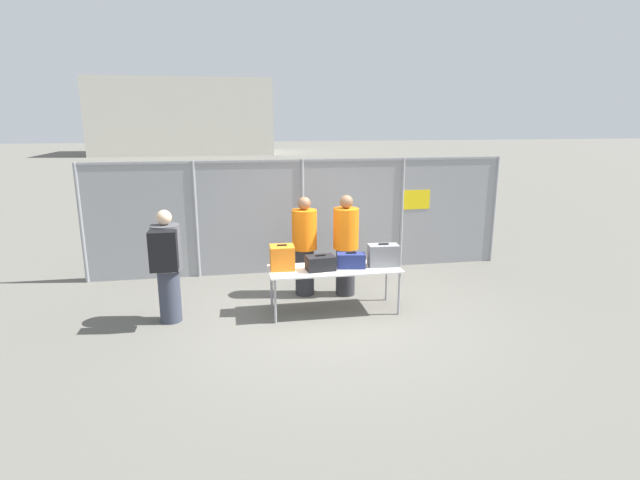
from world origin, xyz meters
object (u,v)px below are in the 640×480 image
at_px(suitcase_orange, 282,257).
at_px(security_worker_far, 304,245).
at_px(utility_trailer, 361,226).
at_px(suitcase_grey, 383,255).
at_px(suitcase_black, 320,263).
at_px(suitcase_navy, 351,261).
at_px(traveler_hooded, 167,262).
at_px(security_worker_near, 346,244).
at_px(inspection_table, 334,271).

height_order(suitcase_orange, security_worker_far, security_worker_far).
bearing_deg(suitcase_orange, utility_trailer, 60.62).
xyz_separation_m(suitcase_grey, utility_trailer, (0.84, 4.48, -0.50)).
distance_m(security_worker_far, utility_trailer, 4.13).
bearing_deg(suitcase_black, suitcase_navy, 4.26).
distance_m(suitcase_grey, traveler_hooded, 3.37).
bearing_deg(suitcase_navy, security_worker_near, 83.13).
relative_size(inspection_table, suitcase_orange, 5.19).
distance_m(suitcase_grey, utility_trailer, 4.59).
relative_size(inspection_table, security_worker_near, 1.17).
relative_size(traveler_hooded, utility_trailer, 0.39).
bearing_deg(security_worker_far, suitcase_black, 115.22).
bearing_deg(utility_trailer, security_worker_near, -108.95).
xyz_separation_m(traveler_hooded, security_worker_far, (2.21, 0.89, -0.06)).
height_order(suitcase_orange, suitcase_navy, suitcase_orange).
xyz_separation_m(inspection_table, security_worker_far, (-0.35, 0.88, 0.22)).
bearing_deg(security_worker_far, traveler_hooded, 40.48).
height_order(suitcase_navy, utility_trailer, suitcase_navy).
relative_size(suitcase_navy, security_worker_far, 0.27).
relative_size(traveler_hooded, security_worker_far, 1.00).
relative_size(suitcase_orange, security_worker_near, 0.23).
distance_m(inspection_table, suitcase_black, 0.29).
bearing_deg(security_worker_far, inspection_table, 130.01).
relative_size(inspection_table, suitcase_navy, 4.35).
bearing_deg(utility_trailer, suitcase_navy, -106.98).
bearing_deg(suitcase_black, security_worker_near, 53.53).
height_order(traveler_hooded, utility_trailer, traveler_hooded).
relative_size(suitcase_black, security_worker_far, 0.27).
bearing_deg(suitcase_grey, suitcase_black, -177.13).
bearing_deg(suitcase_grey, suitcase_navy, -178.45).
height_order(suitcase_grey, utility_trailer, suitcase_grey).
bearing_deg(suitcase_orange, inspection_table, -7.09).
bearing_deg(inspection_table, suitcase_black, -165.90).
xyz_separation_m(inspection_table, traveler_hooded, (-2.56, -0.01, 0.28)).
distance_m(suitcase_orange, utility_trailer, 5.04).
bearing_deg(traveler_hooded, security_worker_far, -2.28).
xyz_separation_m(suitcase_orange, suitcase_black, (0.58, -0.16, -0.08)).
xyz_separation_m(security_worker_near, security_worker_far, (-0.71, 0.14, -0.02)).
distance_m(suitcase_orange, suitcase_navy, 1.10).
distance_m(suitcase_black, security_worker_near, 1.01).
height_order(suitcase_black, security_worker_near, security_worker_near).
bearing_deg(suitcase_navy, suitcase_orange, 173.49).
height_order(suitcase_navy, traveler_hooded, traveler_hooded).
bearing_deg(security_worker_near, security_worker_far, -29.08).
height_order(suitcase_orange, utility_trailer, suitcase_orange).
height_order(inspection_table, suitcase_navy, suitcase_navy).
bearing_deg(traveler_hooded, security_worker_near, -9.72).
height_order(suitcase_black, traveler_hooded, traveler_hooded).
bearing_deg(suitcase_navy, suitcase_black, -175.74).
bearing_deg(suitcase_black, traveler_hooded, 178.81).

